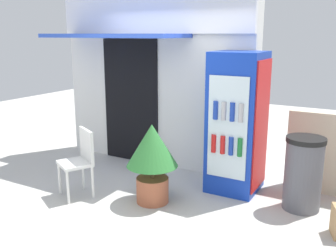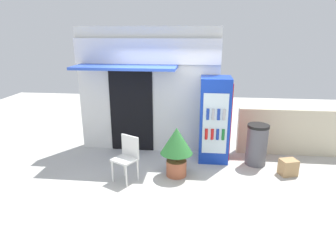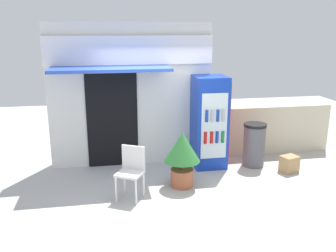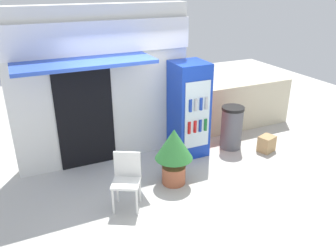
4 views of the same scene
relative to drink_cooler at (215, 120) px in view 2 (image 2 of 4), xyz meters
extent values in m
plane|color=beige|center=(-1.06, -1.10, -0.96)|extent=(16.00, 16.00, 0.00)
cube|color=silver|center=(-1.59, 0.52, 0.53)|extent=(3.38, 0.31, 2.97)
cube|color=white|center=(-1.59, 0.32, 1.47)|extent=(3.38, 0.08, 0.57)
cube|color=blue|center=(-2.00, -0.07, 1.15)|extent=(2.27, 0.87, 0.06)
cube|color=black|center=(-2.00, 0.35, 0.07)|extent=(1.05, 0.03, 2.06)
cube|color=#1438B2|center=(-0.01, 0.01, 0.00)|extent=(0.66, 0.68, 1.92)
cube|color=silver|center=(-0.01, -0.34, 0.00)|extent=(0.53, 0.02, 1.34)
cube|color=red|center=(0.33, 0.01, 0.00)|extent=(0.02, 0.61, 1.73)
cylinder|color=red|center=(-0.19, -0.36, -0.22)|extent=(0.06, 0.06, 0.24)
cylinder|color=red|center=(-0.06, -0.36, -0.22)|extent=(0.06, 0.06, 0.24)
cylinder|color=#1938A5|center=(0.06, -0.36, -0.22)|extent=(0.06, 0.06, 0.24)
cylinder|color=#196B2D|center=(0.18, -0.36, -0.22)|extent=(0.06, 0.06, 0.24)
cylinder|color=#1938A5|center=(-0.17, -0.36, 0.22)|extent=(0.06, 0.06, 0.24)
cylinder|color=#B2B2B7|center=(-0.06, -0.36, 0.22)|extent=(0.06, 0.06, 0.24)
cylinder|color=#1938A5|center=(0.06, -0.36, 0.22)|extent=(0.06, 0.06, 0.24)
cylinder|color=#B2B2B7|center=(0.17, -0.36, 0.22)|extent=(0.06, 0.06, 0.24)
cylinder|color=silver|center=(-2.02, -1.34, -0.74)|extent=(0.04, 0.04, 0.44)
cylinder|color=silver|center=(-1.69, -1.52, -0.74)|extent=(0.04, 0.04, 0.44)
cylinder|color=silver|center=(-1.86, -1.05, -0.74)|extent=(0.04, 0.04, 0.44)
cylinder|color=silver|center=(-1.53, -1.23, -0.74)|extent=(0.04, 0.04, 0.44)
cube|color=silver|center=(-1.78, -1.29, -0.49)|extent=(0.56, 0.54, 0.04)
cube|color=silver|center=(-1.69, -1.13, -0.26)|extent=(0.39, 0.24, 0.43)
cylinder|color=#AD5B3D|center=(-0.79, -0.93, -0.79)|extent=(0.42, 0.42, 0.33)
cylinder|color=brown|center=(-0.79, -0.93, -0.54)|extent=(0.05, 0.05, 0.16)
cone|color=#2D7533|center=(-0.79, -0.93, -0.19)|extent=(0.66, 0.66, 0.54)
cylinder|color=#595960|center=(0.94, -0.18, -0.53)|extent=(0.45, 0.45, 0.87)
cylinder|color=black|center=(0.94, -0.18, -0.06)|extent=(0.48, 0.48, 0.06)
cube|color=beige|center=(1.82, 0.52, -0.40)|extent=(2.46, 0.20, 1.12)
cube|color=tan|center=(1.52, -0.65, -0.79)|extent=(0.40, 0.35, 0.34)
camera|label=1|loc=(1.66, -4.85, 1.18)|focal=40.69mm
camera|label=2|loc=(-0.34, -6.47, 1.91)|focal=31.61mm
camera|label=3|loc=(-2.14, -7.04, 1.93)|focal=38.78mm
camera|label=4|loc=(-3.06, -5.62, 2.40)|focal=36.39mm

